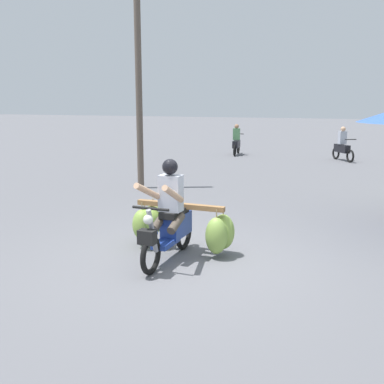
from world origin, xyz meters
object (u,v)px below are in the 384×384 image
at_px(motorbike_main_loaded, 170,223).
at_px(motorbike_distant_ahead_right, 236,143).
at_px(motorbike_distant_ahead_left, 342,147).
at_px(utility_pole, 139,87).

xyz_separation_m(motorbike_main_loaded, motorbike_distant_ahead_right, (-2.71, 13.58, 0.06)).
bearing_deg(motorbike_distant_ahead_left, motorbike_main_loaded, -98.22).
distance_m(motorbike_distant_ahead_right, utility_pole, 9.02).
bearing_deg(motorbike_main_loaded, motorbike_distant_ahead_left, 81.78).
bearing_deg(motorbike_distant_ahead_right, motorbike_distant_ahead_left, -4.51).
xyz_separation_m(motorbike_distant_ahead_left, motorbike_distant_ahead_right, (-4.62, 0.36, 0.00)).
height_order(motorbike_main_loaded, motorbike_distant_ahead_right, motorbike_main_loaded).
bearing_deg(motorbike_main_loaded, motorbike_distant_ahead_right, 101.29).
bearing_deg(utility_pole, motorbike_distant_ahead_left, 59.33).
relative_size(motorbike_main_loaded, utility_pole, 0.33).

